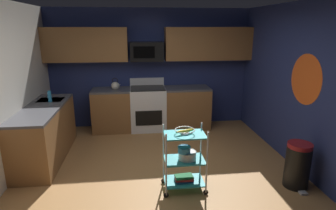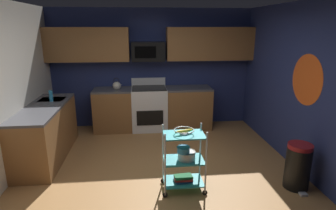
# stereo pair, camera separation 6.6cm
# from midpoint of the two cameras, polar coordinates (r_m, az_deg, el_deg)

# --- Properties ---
(floor) EXTENTS (4.40, 4.80, 0.04)m
(floor) POSITION_cam_midpoint_polar(r_m,az_deg,el_deg) (4.44, -1.14, -14.49)
(floor) COLOR #A87542
(floor) RESTS_ON ground
(wall_back) EXTENTS (4.52, 0.06, 2.60)m
(wall_back) POSITION_cam_midpoint_polar(r_m,az_deg,el_deg) (6.33, -3.02, 7.44)
(wall_back) COLOR navy
(wall_back) RESTS_ON ground
(wall_right) EXTENTS (0.06, 4.80, 2.60)m
(wall_right) POSITION_cam_midpoint_polar(r_m,az_deg,el_deg) (4.68, 27.18, 2.70)
(wall_right) COLOR navy
(wall_right) RESTS_ON ground
(wall_flower_decal) EXTENTS (0.00, 0.77, 0.77)m
(wall_flower_decal) POSITION_cam_midpoint_polar(r_m,az_deg,el_deg) (4.66, 26.83, 4.60)
(wall_flower_decal) COLOR #E5591E
(counter_run) EXTENTS (3.48, 2.49, 0.92)m
(counter_run) POSITION_cam_midpoint_polar(r_m,az_deg,el_deg) (5.69, -10.71, -2.43)
(counter_run) COLOR brown
(counter_run) RESTS_ON ground
(oven_range) EXTENTS (0.76, 0.65, 1.10)m
(oven_range) POSITION_cam_midpoint_polar(r_m,az_deg,el_deg) (6.18, -3.53, -0.58)
(oven_range) COLOR white
(oven_range) RESTS_ON ground
(upper_cabinets) EXTENTS (4.40, 0.33, 0.70)m
(upper_cabinets) POSITION_cam_midpoint_polar(r_m,az_deg,el_deg) (6.08, -2.82, 12.31)
(upper_cabinets) COLOR brown
(microwave) EXTENTS (0.70, 0.39, 0.40)m
(microwave) POSITION_cam_midpoint_polar(r_m,az_deg,el_deg) (6.06, -3.78, 10.86)
(microwave) COLOR black
(rolling_cart) EXTENTS (0.61, 0.38, 0.91)m
(rolling_cart) POSITION_cam_midpoint_polar(r_m,az_deg,el_deg) (3.91, 3.69, -11.10)
(rolling_cart) COLOR silver
(rolling_cart) RESTS_ON ground
(fruit_bowl) EXTENTS (0.27, 0.27, 0.07)m
(fruit_bowl) POSITION_cam_midpoint_polar(r_m,az_deg,el_deg) (3.74, 3.81, -5.30)
(fruit_bowl) COLOR silver
(fruit_bowl) RESTS_ON rolling_cart
(mixing_bowl_large) EXTENTS (0.25, 0.25, 0.11)m
(mixing_bowl_large) POSITION_cam_midpoint_polar(r_m,az_deg,el_deg) (3.89, 4.29, -10.19)
(mixing_bowl_large) COLOR silver
(mixing_bowl_large) RESTS_ON rolling_cart
(mixing_bowl_small) EXTENTS (0.18, 0.18, 0.08)m
(mixing_bowl_small) POSITION_cam_midpoint_polar(r_m,az_deg,el_deg) (3.82, 3.67, -9.04)
(mixing_bowl_small) COLOR #338CBF
(mixing_bowl_small) RESTS_ON rolling_cart
(book_stack) EXTENTS (0.26, 0.20, 0.07)m
(book_stack) POSITION_cam_midpoint_polar(r_m,az_deg,el_deg) (4.05, 3.62, -14.72)
(book_stack) COLOR #1E4C8C
(book_stack) RESTS_ON rolling_cart
(kettle) EXTENTS (0.21, 0.18, 0.26)m
(kettle) POSITION_cam_midpoint_polar(r_m,az_deg,el_deg) (6.07, -10.12, 3.93)
(kettle) COLOR beige
(kettle) RESTS_ON counter_run
(dish_soap_bottle) EXTENTS (0.06, 0.06, 0.20)m
(dish_soap_bottle) POSITION_cam_midpoint_polar(r_m,az_deg,el_deg) (5.38, -22.47, 1.72)
(dish_soap_bottle) COLOR #2D8CBF
(dish_soap_bottle) RESTS_ON counter_run
(trash_can) EXTENTS (0.34, 0.42, 0.66)m
(trash_can) POSITION_cam_midpoint_polar(r_m,az_deg,el_deg) (4.41, 25.38, -11.23)
(trash_can) COLOR black
(trash_can) RESTS_ON ground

